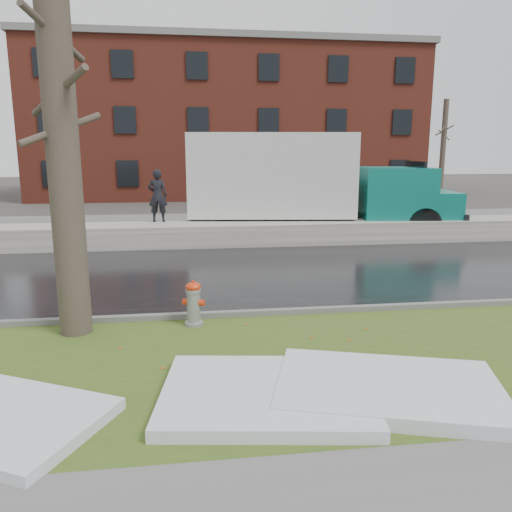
{
  "coord_description": "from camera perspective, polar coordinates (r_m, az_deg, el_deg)",
  "views": [
    {
      "loc": [
        -0.92,
        -8.01,
        3.09
      ],
      "look_at": [
        0.43,
        1.93,
        1.0
      ],
      "focal_mm": 35.0,
      "sensor_mm": 36.0,
      "label": 1
    }
  ],
  "objects": [
    {
      "name": "bg_tree_center",
      "position": [
        34.39,
        -16.55,
        11.71
      ],
      "size": [
        1.4,
        1.62,
        6.5
      ],
      "color": "brown",
      "rests_on": "ground"
    },
    {
      "name": "fire_hydrant",
      "position": [
        9.0,
        -7.14,
        -5.16
      ],
      "size": [
        0.41,
        0.39,
        0.83
      ],
      "rotation": [
        0.0,
        0.0,
        -0.34
      ],
      "color": "#96989E",
      "rests_on": "verge"
    },
    {
      "name": "snowbank",
      "position": [
        16.95,
        -4.49,
        2.52
      ],
      "size": [
        60.0,
        1.6,
        0.75
      ],
      "primitive_type": "cube",
      "color": "beige",
      "rests_on": "ground"
    },
    {
      "name": "road",
      "position": [
        12.91,
        -3.4,
        -2.03
      ],
      "size": [
        60.0,
        7.0,
        0.03
      ],
      "primitive_type": "cube",
      "color": "black",
      "rests_on": "ground"
    },
    {
      "name": "tree",
      "position": [
        8.77,
        -21.34,
        12.9
      ],
      "size": [
        1.2,
        1.4,
        6.64
      ],
      "rotation": [
        0.0,
        0.0,
        0.31
      ],
      "color": "brown",
      "rests_on": "verge"
    },
    {
      "name": "ground",
      "position": [
        8.63,
        -1.09,
        -9.21
      ],
      "size": [
        120.0,
        120.0,
        0.0
      ],
      "primitive_type": "plane",
      "color": "#47423D",
      "rests_on": "ground"
    },
    {
      "name": "brick_building",
      "position": [
        38.17,
        -3.41,
        14.63
      ],
      "size": [
        26.0,
        12.0,
        10.0
      ],
      "primitive_type": "cube",
      "color": "maroon",
      "rests_on": "ground"
    },
    {
      "name": "verge",
      "position": [
        7.48,
        0.04,
        -12.47
      ],
      "size": [
        60.0,
        4.5,
        0.04
      ],
      "primitive_type": "cube",
      "color": "#334E1A",
      "rests_on": "ground"
    },
    {
      "name": "snow_patch_side",
      "position": [
        6.8,
        14.86,
        -14.45
      ],
      "size": [
        3.21,
        2.55,
        0.18
      ],
      "primitive_type": "cube",
      "rotation": [
        0.0,
        0.0,
        -0.3
      ],
      "color": "silver",
      "rests_on": "verge"
    },
    {
      "name": "curb",
      "position": [
        9.55,
        -1.79,
        -6.68
      ],
      "size": [
        60.0,
        0.15,
        0.14
      ],
      "primitive_type": "cube",
      "color": "slate",
      "rests_on": "ground"
    },
    {
      "name": "box_truck",
      "position": [
        18.55,
        5.47,
        8.31
      ],
      "size": [
        11.39,
        3.74,
        3.76
      ],
      "rotation": [
        0.0,
        0.0,
        -0.12
      ],
      "color": "black",
      "rests_on": "ground"
    },
    {
      "name": "worker",
      "position": [
        17.4,
        -11.18,
        6.78
      ],
      "size": [
        0.69,
        0.49,
        1.79
      ],
      "primitive_type": "imported",
      "rotation": [
        0.0,
        0.0,
        3.05
      ],
      "color": "black",
      "rests_on": "snowbank"
    },
    {
      "name": "snow_patch_near",
      "position": [
        6.5,
        1.18,
        -15.44
      ],
      "size": [
        2.85,
        2.34,
        0.16
      ],
      "primitive_type": "cube",
      "rotation": [
        0.0,
        0.0,
        -0.14
      ],
      "color": "silver",
      "rests_on": "verge"
    },
    {
      "name": "parking_lot",
      "position": [
        21.25,
        -5.15,
        3.41
      ],
      "size": [
        60.0,
        9.0,
        0.03
      ],
      "primitive_type": "cube",
      "color": "slate",
      "rests_on": "ground"
    },
    {
      "name": "bg_tree_right",
      "position": [
        36.21,
        20.59,
        11.43
      ],
      "size": [
        1.4,
        1.62,
        6.5
      ],
      "color": "brown",
      "rests_on": "ground"
    },
    {
      "name": "snow_patch_far",
      "position": [
        6.63,
        -26.99,
        -16.34
      ],
      "size": [
        2.69,
        2.43,
        0.14
      ],
      "primitive_type": "cube",
      "rotation": [
        0.0,
        0.0,
        -0.47
      ],
      "color": "silver",
      "rests_on": "verge"
    }
  ]
}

